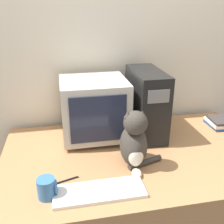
# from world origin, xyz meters

# --- Properties ---
(wall_back) EXTENTS (7.00, 0.05, 2.50)m
(wall_back) POSITION_xyz_m (0.00, 1.04, 1.25)
(wall_back) COLOR beige
(wall_back) RESTS_ON ground_plane
(desk) EXTENTS (1.66, 0.98, 0.70)m
(desk) POSITION_xyz_m (0.00, 0.49, 0.35)
(desk) COLOR #9E7047
(desk) RESTS_ON ground_plane
(crt_monitor) EXTENTS (0.43, 0.40, 0.40)m
(crt_monitor) POSITION_xyz_m (-0.23, 0.75, 0.91)
(crt_monitor) COLOR #BCB7AD
(crt_monitor) RESTS_ON desk
(computer_tower) EXTENTS (0.19, 0.43, 0.45)m
(computer_tower) POSITION_xyz_m (0.12, 0.73, 0.93)
(computer_tower) COLOR black
(computer_tower) RESTS_ON desk
(keyboard) EXTENTS (0.45, 0.16, 0.02)m
(keyboard) POSITION_xyz_m (-0.29, 0.16, 0.71)
(keyboard) COLOR silver
(keyboard) RESTS_ON desk
(cat) EXTENTS (0.26, 0.27, 0.34)m
(cat) POSITION_xyz_m (-0.06, 0.36, 0.85)
(cat) COLOR #38332D
(cat) RESTS_ON desk
(book_stack) EXTENTS (0.14, 0.20, 0.06)m
(book_stack) POSITION_xyz_m (0.69, 0.72, 0.73)
(book_stack) COLOR #234793
(book_stack) RESTS_ON desk
(pen) EXTENTS (0.15, 0.05, 0.01)m
(pen) POSITION_xyz_m (-0.46, 0.28, 0.71)
(pen) COLOR black
(pen) RESTS_ON desk
(mug) EXTENTS (0.09, 0.09, 0.10)m
(mug) POSITION_xyz_m (-0.54, 0.18, 0.75)
(mug) COLOR #33669E
(mug) RESTS_ON desk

